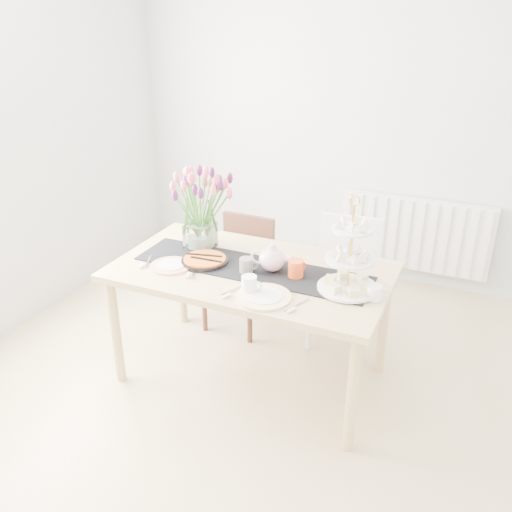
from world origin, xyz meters
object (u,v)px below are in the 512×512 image
at_px(mug_white, 249,285).
at_px(plate_left, 171,266).
at_px(teapot, 272,259).
at_px(tart_tin, 205,261).
at_px(plate_right, 264,297).
at_px(cake_stand, 349,267).
at_px(radiator, 414,234).
at_px(dining_table, 251,280).
at_px(mug_orange, 296,269).
at_px(tulip_vase, 199,198).
at_px(chair_white, 346,271).
at_px(cream_jug, 375,293).
at_px(chair_brown, 243,264).
at_px(mug_grey, 246,266).

relative_size(mug_white, plate_left, 0.40).
bearing_deg(teapot, plate_left, -166.07).
xyz_separation_m(tart_tin, plate_right, (0.49, -0.25, -0.01)).
distance_m(cake_stand, tart_tin, 0.88).
distance_m(radiator, dining_table, 1.83).
bearing_deg(tart_tin, mug_orange, 4.36).
bearing_deg(mug_orange, radiator, 10.55).
height_order(tulip_vase, mug_orange, tulip_vase).
bearing_deg(plate_right, chair_white, 79.29).
xyz_separation_m(cream_jug, mug_orange, (-0.46, 0.07, 0.01)).
relative_size(tulip_vase, teapot, 2.44).
distance_m(tulip_vase, mug_white, 0.73).
height_order(chair_brown, plate_left, chair_brown).
height_order(chair_brown, cake_stand, cake_stand).
bearing_deg(mug_orange, tart_tin, 119.12).
xyz_separation_m(tulip_vase, plate_right, (0.62, -0.44, -0.32)).
bearing_deg(cake_stand, radiator, 86.11).
relative_size(radiator, mug_grey, 13.11).
bearing_deg(chair_brown, teapot, -49.59).
bearing_deg(plate_left, plate_right, -11.06).
height_order(mug_white, mug_orange, mug_orange).
distance_m(radiator, cake_stand, 1.77).
xyz_separation_m(teapot, tart_tin, (-0.41, -0.06, -0.06)).
bearing_deg(cream_jug, mug_grey, 154.86).
relative_size(radiator, dining_table, 0.75).
relative_size(chair_white, tart_tin, 3.06).
bearing_deg(radiator, mug_orange, -104.21).
bearing_deg(plate_left, tulip_vase, 85.59).
xyz_separation_m(radiator, cream_jug, (0.04, -1.75, 0.34)).
height_order(cream_jug, tart_tin, cream_jug).
xyz_separation_m(mug_white, plate_right, (0.09, -0.02, -0.04)).
distance_m(mug_orange, plate_left, 0.74).
distance_m(mug_white, plate_right, 0.10).
bearing_deg(mug_white, mug_grey, 112.90).
height_order(chair_white, mug_grey, chair_white).
bearing_deg(plate_right, radiator, 75.90).
bearing_deg(radiator, plate_left, -121.70).
relative_size(radiator, chair_white, 1.40).
bearing_deg(cream_jug, tulip_vase, 144.87).
bearing_deg(chair_white, teapot, -116.19).
distance_m(chair_brown, cream_jug, 1.30).
bearing_deg(cream_jug, mug_orange, 146.68).
height_order(cake_stand, plate_right, cake_stand).
bearing_deg(cream_jug, tart_tin, 154.00).
bearing_deg(mug_orange, plate_right, -168.73).
xyz_separation_m(radiator, plate_right, (-0.50, -1.97, 0.31)).
bearing_deg(chair_white, mug_orange, -104.29).
xyz_separation_m(radiator, plate_left, (-1.14, -1.85, 0.31)).
height_order(teapot, mug_white, teapot).
height_order(chair_brown, mug_grey, mug_grey).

